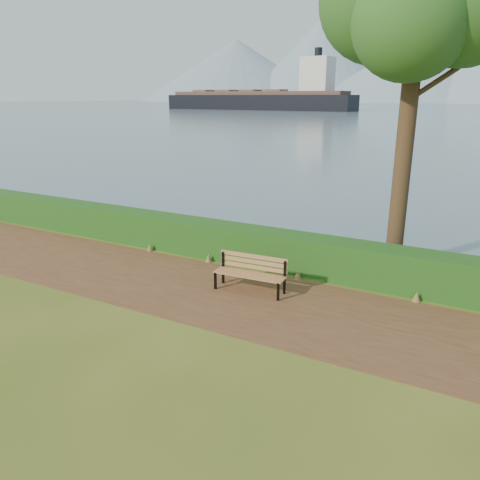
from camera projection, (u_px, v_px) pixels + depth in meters
The scene contains 5 objects.
ground at pixel (202, 295), 11.03m from camera, with size 140.00×140.00×0.00m, color #465718.
path at pixel (209, 291), 11.28m from camera, with size 40.00×3.40×0.01m, color #512E1C.
hedge at pixel (252, 246), 13.06m from camera, with size 32.00×0.85×1.00m, color #154513.
bench at pixel (251, 271), 11.18m from camera, with size 1.76×0.63×0.87m.
cargo_ship at pixel (263, 101), 156.97m from camera, with size 68.45×14.57×20.63m.
Camera 1 is at (5.64, -8.49, 4.50)m, focal length 35.00 mm.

